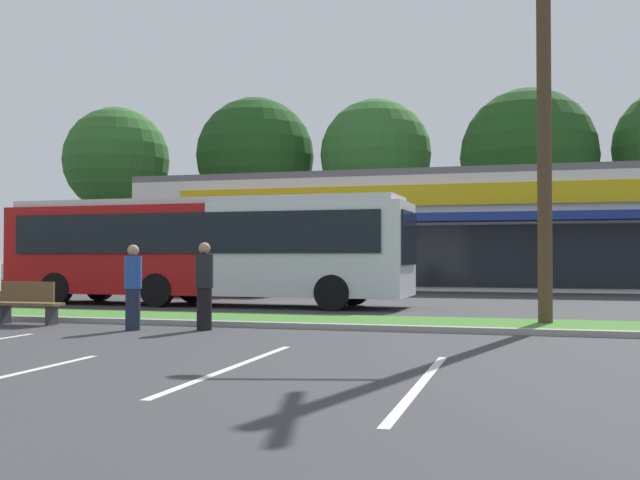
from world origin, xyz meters
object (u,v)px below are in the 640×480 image
object	(u,v)px
utility_pole	(537,64)
city_bus	(204,248)
pedestrian_near_bench	(133,287)
bus_stop_bench	(26,302)
pedestrian_by_pole	(204,286)
car_2	(220,276)

from	to	relation	value
utility_pole	city_bus	distance (m)	11.62
city_bus	pedestrian_near_bench	distance (m)	7.81
city_bus	bus_stop_bench	world-z (taller)	city_bus
bus_stop_bench	pedestrian_near_bench	distance (m)	2.99
pedestrian_near_bench	pedestrian_by_pole	xyz separation A→B (m)	(1.40, 0.40, 0.02)
pedestrian_by_pole	car_2	bearing A→B (deg)	-94.56
car_2	pedestrian_near_bench	distance (m)	13.00
bus_stop_bench	car_2	size ratio (longest dim) A/B	0.36
city_bus	bus_stop_bench	bearing A→B (deg)	-97.46
city_bus	bus_stop_bench	distance (m)	7.24
city_bus	pedestrian_by_pole	xyz separation A→B (m)	(3.24, -7.14, -0.87)
city_bus	pedestrian_near_bench	world-z (taller)	city_bus
bus_stop_bench	car_2	world-z (taller)	car_2
car_2	pedestrian_by_pole	distance (m)	13.06
city_bus	car_2	distance (m)	5.34
bus_stop_bench	pedestrian_by_pole	bearing A→B (deg)	178.77
car_2	pedestrian_by_pole	bearing A→B (deg)	111.83
bus_stop_bench	pedestrian_by_pole	world-z (taller)	pedestrian_by_pole
city_bus	car_2	xyz separation A→B (m)	(-1.62, 4.99, -1.00)
bus_stop_bench	pedestrian_near_bench	size ratio (longest dim) A/B	0.92
city_bus	car_2	size ratio (longest dim) A/B	2.86
bus_stop_bench	pedestrian_by_pole	xyz separation A→B (m)	(4.32, -0.09, 0.40)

